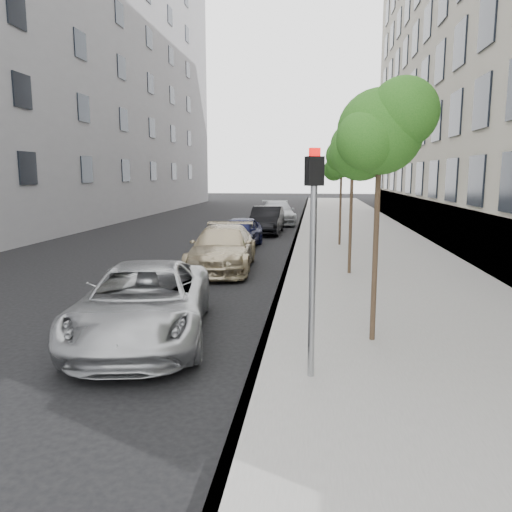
% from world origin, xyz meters
% --- Properties ---
extents(ground, '(160.00, 160.00, 0.00)m').
position_xyz_m(ground, '(0.00, 0.00, 0.00)').
color(ground, black).
rests_on(ground, ground).
extents(sidewalk, '(6.40, 72.00, 0.14)m').
position_xyz_m(sidewalk, '(4.30, 24.00, 0.07)').
color(sidewalk, gray).
rests_on(sidewalk, ground).
extents(curb, '(0.15, 72.00, 0.14)m').
position_xyz_m(curb, '(1.18, 24.00, 0.07)').
color(curb, '#9E9B93').
rests_on(curb, ground).
extents(tree_near, '(1.82, 1.62, 4.72)m').
position_xyz_m(tree_near, '(3.23, 1.50, 3.96)').
color(tree_near, '#38281C').
rests_on(tree_near, sidewalk).
extents(tree_mid, '(1.71, 1.51, 4.80)m').
position_xyz_m(tree_mid, '(3.23, 8.00, 4.09)').
color(tree_mid, '#38281C').
rests_on(tree_mid, sidewalk).
extents(tree_far, '(1.64, 1.44, 4.38)m').
position_xyz_m(tree_far, '(3.23, 14.50, 3.71)').
color(tree_far, '#38281C').
rests_on(tree_far, sidewalk).
extents(signal_pole, '(0.29, 0.26, 3.44)m').
position_xyz_m(signal_pole, '(2.07, -0.36, 2.28)').
color(signal_pole, '#939699').
rests_on(signal_pole, sidewalk).
extents(minivan, '(3.26, 5.55, 1.45)m').
position_xyz_m(minivan, '(-1.22, 1.50, 0.72)').
color(minivan, '#A9ABAD').
rests_on(minivan, ground).
extents(suv, '(2.35, 5.18, 1.47)m').
position_xyz_m(suv, '(-1.01, 8.82, 0.74)').
color(suv, tan).
rests_on(suv, ground).
extents(sedan_blue, '(1.87, 4.11, 1.37)m').
position_xyz_m(sedan_blue, '(-1.20, 13.97, 0.68)').
color(sedan_blue, '#101438').
rests_on(sedan_blue, ground).
extents(sedan_black, '(1.66, 4.53, 1.48)m').
position_xyz_m(sedan_black, '(-0.52, 19.48, 0.74)').
color(sedan_black, black).
rests_on(sedan_black, ground).
extents(sedan_rear, '(2.86, 5.44, 1.50)m').
position_xyz_m(sedan_rear, '(-0.34, 24.92, 0.75)').
color(sedan_rear, '#A7ABB0').
rests_on(sedan_rear, ground).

